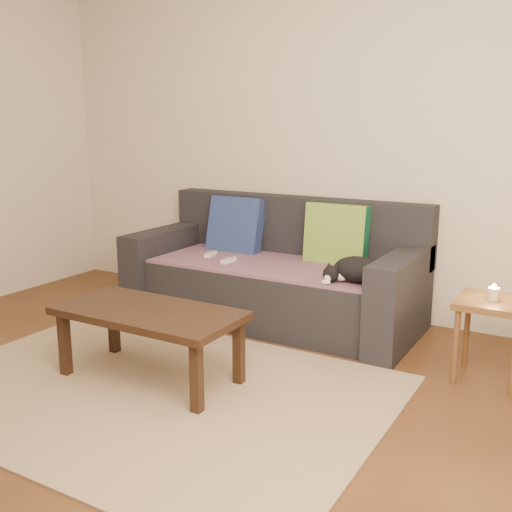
# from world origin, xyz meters

# --- Properties ---
(ground) EXTENTS (4.50, 4.50, 0.00)m
(ground) POSITION_xyz_m (0.00, 0.00, 0.00)
(ground) COLOR brown
(ground) RESTS_ON ground
(back_wall) EXTENTS (4.50, 0.04, 2.60)m
(back_wall) POSITION_xyz_m (0.00, 2.00, 1.30)
(back_wall) COLOR beige
(back_wall) RESTS_ON ground
(sofa) EXTENTS (2.10, 0.94, 0.87)m
(sofa) POSITION_xyz_m (0.00, 1.57, 0.31)
(sofa) COLOR #232328
(sofa) RESTS_ON ground
(throw_blanket) EXTENTS (1.66, 0.74, 0.02)m
(throw_blanket) POSITION_xyz_m (0.00, 1.48, 0.43)
(throw_blanket) COLOR #3F284B
(throw_blanket) RESTS_ON sofa
(cushion_navy) EXTENTS (0.44, 0.22, 0.46)m
(cushion_navy) POSITION_xyz_m (-0.45, 1.74, 0.63)
(cushion_navy) COLOR #122050
(cushion_navy) RESTS_ON throw_blanket
(cushion_green) EXTENTS (0.45, 0.16, 0.46)m
(cushion_green) POSITION_xyz_m (0.40, 1.74, 0.63)
(cushion_green) COLOR #0D5837
(cushion_green) RESTS_ON throw_blanket
(cat) EXTENTS (0.37, 0.28, 0.16)m
(cat) POSITION_xyz_m (0.72, 1.29, 0.52)
(cat) COLOR black
(cat) RESTS_ON throw_blanket
(wii_remote_a) EXTENTS (0.06, 0.15, 0.03)m
(wii_remote_a) POSITION_xyz_m (-0.48, 1.44, 0.46)
(wii_remote_a) COLOR white
(wii_remote_a) RESTS_ON throw_blanket
(wii_remote_b) EXTENTS (0.04, 0.15, 0.03)m
(wii_remote_b) POSITION_xyz_m (-0.26, 1.34, 0.46)
(wii_remote_b) COLOR white
(wii_remote_b) RESTS_ON throw_blanket
(side_table) EXTENTS (0.37, 0.37, 0.47)m
(side_table) POSITION_xyz_m (1.55, 1.22, 0.38)
(side_table) COLOR brown
(side_table) RESTS_ON ground
(candle) EXTENTS (0.06, 0.06, 0.09)m
(candle) POSITION_xyz_m (1.55, 1.22, 0.50)
(candle) COLOR beige
(candle) RESTS_ON side_table
(rug) EXTENTS (2.50, 1.80, 0.01)m
(rug) POSITION_xyz_m (0.00, 0.15, 0.01)
(rug) COLOR #9D886B
(rug) RESTS_ON ground
(coffee_table) EXTENTS (1.04, 0.52, 0.42)m
(coffee_table) POSITION_xyz_m (-0.09, 0.26, 0.36)
(coffee_table) COLOR #321E13
(coffee_table) RESTS_ON rug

